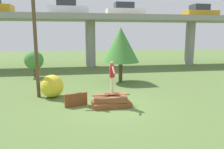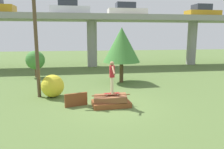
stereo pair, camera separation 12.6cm
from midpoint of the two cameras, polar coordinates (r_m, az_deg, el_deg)
The scene contains 13 objects.
ground_plane at distance 11.22m, azimuth 0.09°, elevation -8.22°, with size 80.00×80.00×0.00m, color #567038.
scrap_pile at distance 11.14m, azimuth 0.01°, elevation -6.97°, with size 1.95×1.22×0.60m.
scrap_plank_loose at distance 11.24m, azimuth -9.04°, elevation -6.51°, with size 1.14×0.45×0.67m.
skateboard at distance 10.99m, azimuth 0.33°, elevation -4.95°, with size 0.78×0.23×0.09m.
skater at distance 10.78m, azimuth 0.34°, elevation -0.10°, with size 0.23×1.24×1.60m.
highway_overpass at distance 25.03m, azimuth -5.17°, elevation 13.67°, with size 44.00×4.72×5.72m.
car_on_overpass_mid at distance 28.70m, azimuth 22.63°, elevation 14.93°, with size 3.86×1.75×1.34m.
car_on_overpass_right at distance 25.96m, azimuth 3.99°, elevation 16.34°, with size 4.40×1.73×1.44m.
car_on_overpass_far_right at distance 24.69m, azimuth -10.86°, elevation 16.62°, with size 4.17×1.73×1.57m.
utility_pole at distance 13.02m, azimuth -18.95°, elevation 8.50°, with size 1.30×0.20×6.31m.
tree_behind_left at distance 19.50m, azimuth -19.22°, elevation 3.56°, with size 1.58×1.58×2.26m.
tree_behind_right at distance 16.34m, azimuth 2.75°, elevation 7.70°, with size 2.76×2.76×4.12m.
bush_yellow_flowering at distance 13.07m, azimuth -14.99°, elevation -2.90°, with size 1.31×1.31×1.31m.
Camera 2 is at (-1.58, -10.52, 3.56)m, focal length 35.00 mm.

